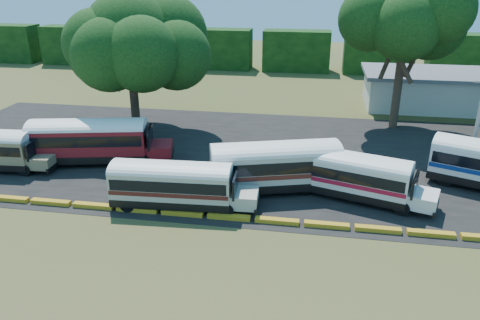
% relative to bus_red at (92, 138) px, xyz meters
% --- Properties ---
extents(ground, '(160.00, 160.00, 0.00)m').
position_rel_bus_red_xyz_m(ground, '(13.85, -8.24, -2.08)').
color(ground, '#2C4316').
rests_on(ground, ground).
extents(asphalt_strip, '(64.00, 24.00, 0.02)m').
position_rel_bus_red_xyz_m(asphalt_strip, '(14.85, 3.76, -2.07)').
color(asphalt_strip, black).
rests_on(asphalt_strip, ground).
extents(curb, '(53.70, 0.45, 0.30)m').
position_rel_bus_red_xyz_m(curb, '(13.85, -7.24, -1.93)').
color(curb, gold).
rests_on(curb, ground).
extents(terminal_building, '(19.00, 9.00, 4.00)m').
position_rel_bus_red_xyz_m(terminal_building, '(31.85, 21.76, -0.05)').
color(terminal_building, beige).
rests_on(terminal_building, ground).
extents(treeline_backdrop, '(130.00, 4.00, 6.00)m').
position_rel_bus_red_xyz_m(treeline_backdrop, '(13.85, 39.76, 0.92)').
color(treeline_backdrop, black).
rests_on(treeline_backdrop, ground).
extents(bus_red, '(11.36, 5.01, 3.63)m').
position_rel_bus_red_xyz_m(bus_red, '(0.00, 0.00, 0.00)').
color(bus_red, black).
rests_on(bus_red, ground).
extents(bus_cream_west, '(9.60, 2.86, 3.12)m').
position_rel_bus_red_xyz_m(bus_cream_west, '(8.64, -6.19, -0.32)').
color(bus_cream_west, black).
rests_on(bus_cream_west, ground).
extents(bus_cream_east, '(11.14, 5.71, 3.56)m').
position_rel_bus_red_xyz_m(bus_cream_east, '(14.98, -2.61, -0.07)').
color(bus_cream_east, black).
rests_on(bus_cream_east, ground).
extents(bus_white_red, '(9.99, 5.23, 3.20)m').
position_rel_bus_red_xyz_m(bus_white_red, '(19.95, -2.90, -0.27)').
color(bus_white_red, black).
rests_on(bus_white_red, ground).
extents(tree_west, '(10.75, 10.75, 12.91)m').
position_rel_bus_red_xyz_m(tree_west, '(0.69, 7.47, 6.85)').
color(tree_west, '#37281B').
rests_on(tree_west, ground).
extents(tree_center, '(9.18, 9.18, 13.90)m').
position_rel_bus_red_xyz_m(tree_center, '(24.88, 13.61, 8.38)').
color(tree_center, '#37281B').
rests_on(tree_center, ground).
extents(utility_pole, '(1.60, 0.30, 7.28)m').
position_rel_bus_red_xyz_m(utility_pole, '(29.24, 3.40, 1.67)').
color(utility_pole, gray).
rests_on(utility_pole, ground).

